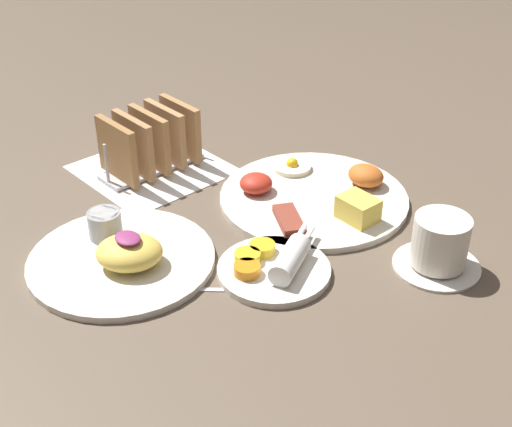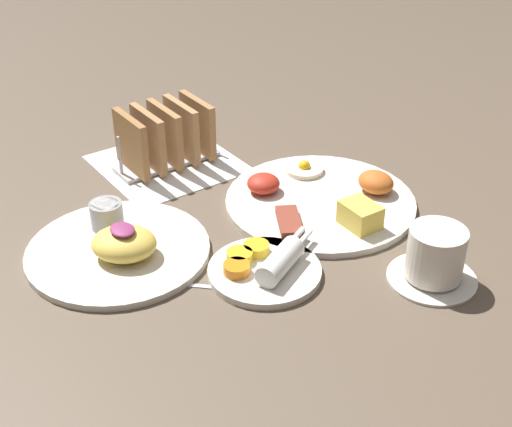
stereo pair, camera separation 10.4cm
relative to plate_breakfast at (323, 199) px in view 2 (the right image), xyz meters
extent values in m
plane|color=brown|center=(-0.06, -0.17, -0.01)|extent=(3.00, 3.00, 0.00)
cube|color=white|center=(-0.26, -0.13, -0.01)|extent=(0.22, 0.22, 0.00)
cylinder|color=silver|center=(0.00, 0.00, -0.01)|extent=(0.30, 0.30, 0.01)
cube|color=#E5C64C|center=(0.09, -0.01, 0.02)|extent=(0.06, 0.05, 0.04)
ellipsoid|color=#C66023|center=(0.03, 0.08, 0.02)|extent=(0.06, 0.05, 0.03)
cylinder|color=#F4EACC|center=(-0.09, 0.03, 0.00)|extent=(0.06, 0.06, 0.01)
sphere|color=yellow|center=(-0.09, 0.03, 0.01)|extent=(0.02, 0.02, 0.02)
ellipsoid|color=red|center=(-0.07, -0.06, 0.01)|extent=(0.05, 0.05, 0.03)
cube|color=brown|center=(0.03, -0.09, 0.01)|extent=(0.08, 0.07, 0.01)
cylinder|color=silver|center=(0.09, -0.18, -0.01)|extent=(0.15, 0.15, 0.01)
cylinder|color=gold|center=(0.06, -0.17, 0.01)|extent=(0.04, 0.04, 0.01)
cylinder|color=gold|center=(0.06, -0.20, 0.01)|extent=(0.04, 0.04, 0.01)
cylinder|color=orange|center=(0.08, -0.22, 0.01)|extent=(0.04, 0.04, 0.01)
cylinder|color=white|center=(0.11, -0.17, 0.02)|extent=(0.07, 0.09, 0.03)
cube|color=silver|center=(0.08, -0.11, 0.02)|extent=(0.03, 0.05, 0.00)
cube|color=silver|center=(0.09, -0.11, 0.02)|extent=(0.03, 0.05, 0.00)
cylinder|color=silver|center=(-0.06, -0.32, -0.01)|extent=(0.26, 0.26, 0.01)
ellipsoid|color=#EAC651|center=(-0.04, -0.32, 0.02)|extent=(0.12, 0.12, 0.04)
ellipsoid|color=#8C3366|center=(-0.04, -0.32, 0.04)|extent=(0.04, 0.03, 0.01)
cylinder|color=#99999E|center=(-0.12, -0.31, 0.02)|extent=(0.05, 0.05, 0.04)
cylinder|color=white|center=(-0.12, -0.31, 0.04)|extent=(0.04, 0.04, 0.01)
cube|color=#B7B7BC|center=(-0.26, -0.13, 0.00)|extent=(0.06, 0.18, 0.01)
cube|color=#9B6D3F|center=(-0.26, -0.19, 0.05)|extent=(0.10, 0.01, 0.10)
cube|color=#A87A4C|center=(-0.26, -0.16, 0.05)|extent=(0.10, 0.01, 0.10)
cube|color=#A37648|center=(-0.26, -0.13, 0.05)|extent=(0.10, 0.01, 0.10)
cube|color=#AC7E51|center=(-0.26, -0.10, 0.05)|extent=(0.10, 0.01, 0.10)
cube|color=#A37547|center=(-0.26, -0.07, 0.05)|extent=(0.10, 0.01, 0.10)
cylinder|color=#B7B7BC|center=(-0.26, -0.22, 0.03)|extent=(0.01, 0.01, 0.07)
cylinder|color=#B7B7BC|center=(-0.26, -0.04, 0.03)|extent=(0.01, 0.01, 0.07)
cylinder|color=silver|center=(0.23, -0.01, -0.01)|extent=(0.12, 0.12, 0.01)
cylinder|color=silver|center=(0.23, -0.01, 0.03)|extent=(0.08, 0.08, 0.07)
cylinder|color=#381E0F|center=(0.23, -0.01, 0.06)|extent=(0.06, 0.06, 0.01)
cube|color=silver|center=(0.04, -0.29, -0.01)|extent=(0.08, 0.08, 0.00)
ellipsoid|color=silver|center=(0.09, -0.25, -0.01)|extent=(0.02, 0.02, 0.01)
camera|label=1|loc=(0.65, -0.72, 0.57)|focal=50.00mm
camera|label=2|loc=(0.72, -0.64, 0.57)|focal=50.00mm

